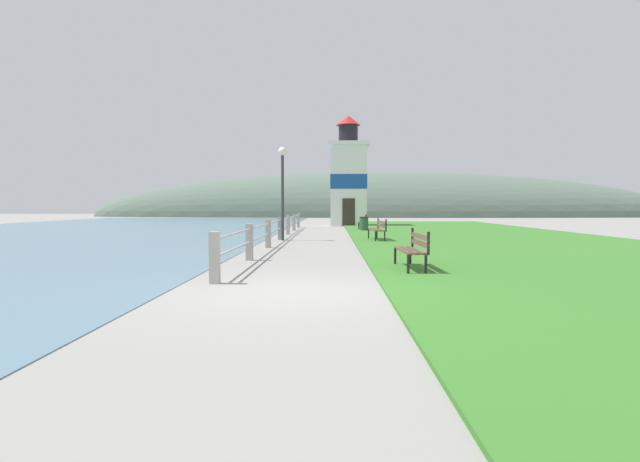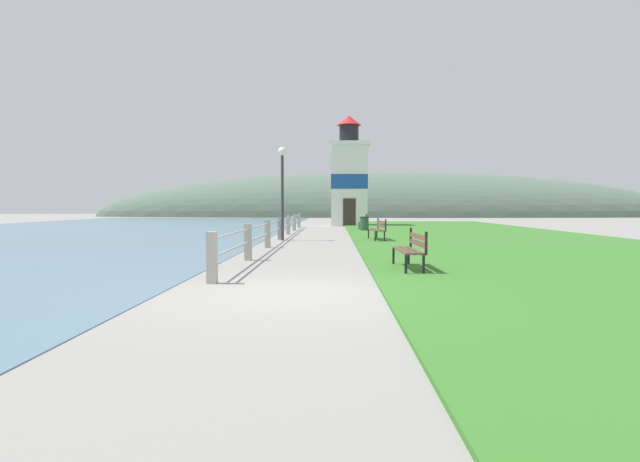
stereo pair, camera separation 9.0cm
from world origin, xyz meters
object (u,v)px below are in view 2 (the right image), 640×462
Objects in this scene: trash_bin at (364,224)px; park_bench_midway at (378,228)px; lamp_post at (282,176)px; park_bench_far at (364,221)px; park_bench_near at (411,247)px; lighthouse at (349,179)px.

park_bench_midway is at bearing -89.40° from trash_bin.
park_bench_midway is 7.95m from trash_bin.
lamp_post is (-4.05, 0.29, 2.20)m from park_bench_midway.
trash_bin is (-0.11, -1.93, -0.11)m from park_bench_far.
park_bench_midway is (0.11, 9.57, 0.00)m from park_bench_near.
park_bench_near and park_bench_far have the same top height.
trash_bin is at bearing -93.53° from park_bench_midway.
lighthouse is (-0.72, 16.24, 2.94)m from park_bench_midway.
lighthouse is (-0.61, 25.81, 2.94)m from park_bench_near.
park_bench_midway is at bearing 95.34° from park_bench_far.
park_bench_midway and park_bench_far have the same top height.
park_bench_near is at bearing 85.20° from park_bench_midway.
lighthouse is (-0.75, 6.36, 2.94)m from park_bench_far.
trash_bin is at bearing -91.74° from park_bench_near.
lighthouse is 8.86m from trash_bin.
park_bench_far is 0.21× the size of lighthouse.
lamp_post reaches higher than park_bench_midway.
park_bench_near is 1.04× the size of park_bench_far.
lamp_post reaches higher than park_bench_near.
lamp_post is at bearing 72.49° from park_bench_far.
lighthouse is at bearing -91.57° from park_bench_midway.
park_bench_far is 0.44× the size of lamp_post.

